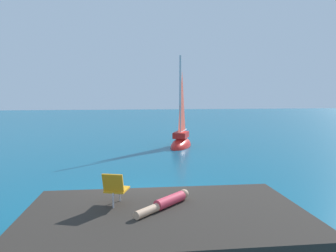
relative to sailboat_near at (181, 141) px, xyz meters
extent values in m
plane|color=#0F5675|center=(-3.70, -11.28, -0.38)|extent=(160.00, 160.00, 0.00)
cube|color=#2D2823|center=(-3.44, -14.66, 0.12)|extent=(6.40, 3.92, 1.00)
cube|color=#2F2225|center=(-3.16, -12.85, -0.38)|extent=(1.84, 1.93, 0.91)
cube|color=#292824|center=(-2.78, -12.56, -0.38)|extent=(1.19, 1.01, 0.74)
ellipsoid|color=red|center=(-0.01, -0.02, -0.38)|extent=(2.64, 3.89, 1.27)
cube|color=red|center=(-0.01, -0.02, 0.46)|extent=(1.46, 1.84, 0.42)
cylinder|color=#B7B7BC|center=(-0.15, -0.34, 3.14)|extent=(0.14, 0.14, 5.77)
cylinder|color=#B2B2B7|center=(0.32, 0.72, 0.66)|extent=(1.03, 2.16, 0.11)
pyramid|color=#DB4C38|center=(0.11, 0.26, 2.91)|extent=(0.80, 1.72, 4.39)
cylinder|color=#DB384C|center=(-3.28, -14.34, 0.74)|extent=(0.84, 0.77, 0.24)
cylinder|color=tan|center=(-3.85, -14.83, 0.71)|extent=(0.65, 0.59, 0.18)
sphere|color=tan|center=(-2.87, -13.98, 0.76)|extent=(0.22, 0.22, 0.22)
cube|color=orange|center=(-4.50, -14.04, 0.97)|extent=(0.62, 0.65, 0.04)
cube|color=orange|center=(-4.58, -14.28, 1.19)|extent=(0.50, 0.30, 0.45)
cylinder|color=silver|center=(-4.43, -13.84, 0.79)|extent=(0.04, 0.04, 0.35)
cylinder|color=silver|center=(-4.58, -14.28, 0.79)|extent=(0.04, 0.04, 0.35)
camera|label=1|loc=(-4.45, -21.07, 3.12)|focal=32.33mm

